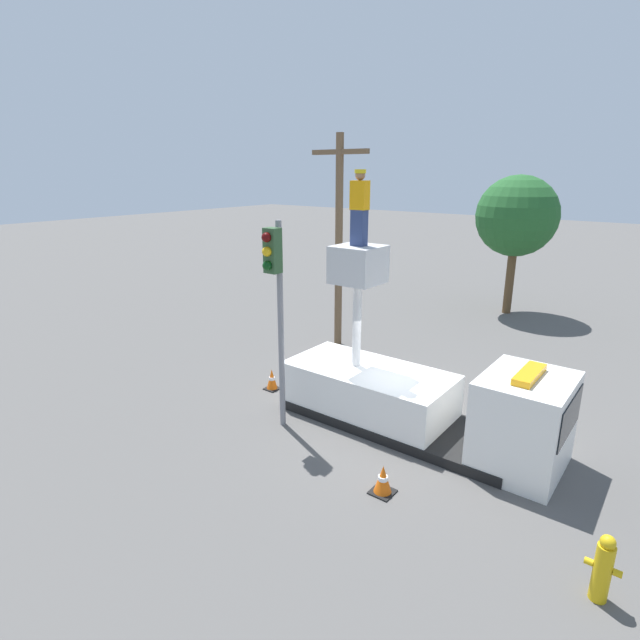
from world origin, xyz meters
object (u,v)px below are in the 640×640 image
(worker, at_px, (359,208))
(bucket_truck, at_px, (415,398))
(fire_hydrant, at_px, (603,568))
(traffic_light_pole, at_px, (276,286))
(traffic_cone_rear, at_px, (272,380))
(traffic_cone_curbside, at_px, (383,480))
(tree_left_bg, at_px, (517,217))
(utility_pole, at_px, (339,235))

(worker, bearing_deg, bucket_truck, 0.00)
(fire_hydrant, bearing_deg, traffic_light_pole, 172.19)
(bucket_truck, distance_m, fire_hydrant, 5.30)
(traffic_light_pole, bearing_deg, fire_hydrant, -7.81)
(traffic_cone_rear, distance_m, traffic_cone_curbside, 5.50)
(traffic_light_pole, bearing_deg, tree_left_bg, 85.44)
(traffic_light_pole, height_order, utility_pole, utility_pole)
(worker, distance_m, traffic_light_pole, 2.68)
(worker, distance_m, traffic_cone_curbside, 6.06)
(bucket_truck, distance_m, worker, 4.69)
(worker, bearing_deg, utility_pole, 130.54)
(utility_pole, bearing_deg, worker, -49.46)
(fire_hydrant, xyz_separation_m, traffic_cone_curbside, (-3.82, 0.25, -0.26))
(traffic_cone_curbside, height_order, utility_pole, utility_pole)
(traffic_light_pole, distance_m, traffic_cone_curbside, 4.77)
(worker, bearing_deg, traffic_cone_curbside, -47.42)
(tree_left_bg, bearing_deg, traffic_cone_rear, -102.50)
(traffic_cone_curbside, bearing_deg, fire_hydrant, -3.71)
(traffic_cone_rear, bearing_deg, traffic_cone_curbside, -24.07)
(traffic_cone_curbside, bearing_deg, traffic_light_pole, 167.68)
(fire_hydrant, bearing_deg, bucket_truck, 147.76)
(traffic_light_pole, bearing_deg, worker, 60.68)
(traffic_light_pole, relative_size, utility_pole, 0.69)
(tree_left_bg, distance_m, utility_pole, 8.71)
(tree_left_bg, bearing_deg, worker, -90.35)
(worker, relative_size, tree_left_bg, 0.30)
(worker, relative_size, traffic_cone_rear, 2.87)
(bucket_truck, height_order, fire_hydrant, bucket_truck)
(bucket_truck, bearing_deg, fire_hydrant, -32.24)
(fire_hydrant, bearing_deg, traffic_cone_curbside, 176.29)
(worker, distance_m, utility_pole, 5.45)
(worker, distance_m, fire_hydrant, 8.25)
(utility_pole, bearing_deg, bucket_truck, -37.99)
(bucket_truck, bearing_deg, traffic_light_pole, -146.23)
(traffic_light_pole, relative_size, traffic_cone_curbside, 8.38)
(tree_left_bg, relative_size, utility_pole, 0.82)
(traffic_light_pole, relative_size, traffic_cone_rear, 8.25)
(tree_left_bg, bearing_deg, utility_pole, -113.80)
(worker, height_order, utility_pole, utility_pole)
(fire_hydrant, height_order, tree_left_bg, tree_left_bg)
(traffic_light_pole, height_order, fire_hydrant, traffic_light_pole)
(tree_left_bg, bearing_deg, bucket_truck, -82.23)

